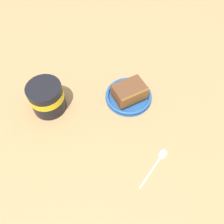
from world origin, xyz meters
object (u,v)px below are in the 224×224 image
cake_slice (129,92)px  teaspoon (159,160)px  small_plate (129,96)px  tea_mug (46,97)px

cake_slice → teaspoon: cake_slice is taller
small_plate → tea_mug: (1.57, -23.30, 3.99)cm
small_plate → tea_mug: 23.69cm
teaspoon → small_plate: bearing=-165.1°
small_plate → teaspoon: size_ratio=1.37×
cake_slice → small_plate: bearing=-156.4°
small_plate → teaspoon: 21.06cm
cake_slice → teaspoon: bearing=14.8°
small_plate → teaspoon: bearing=14.9°
tea_mug → cake_slice: bearing=93.2°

